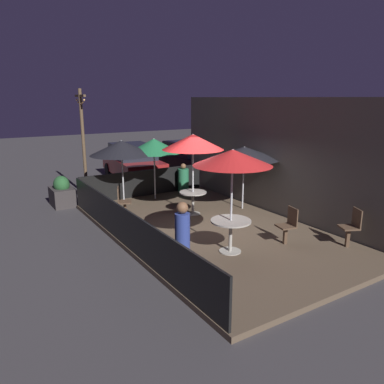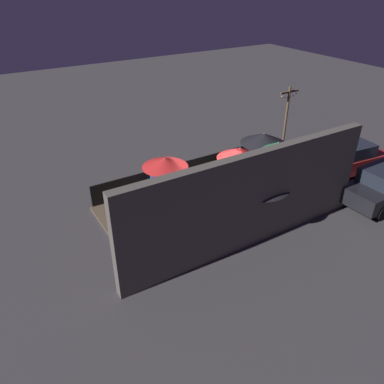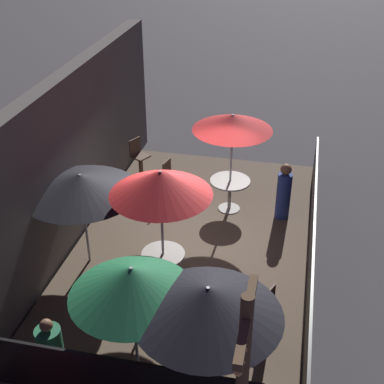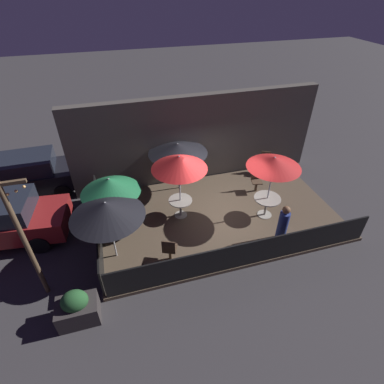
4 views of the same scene
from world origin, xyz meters
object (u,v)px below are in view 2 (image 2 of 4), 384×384
at_px(parked_car_0, 344,159).
at_px(patio_umbrella_2, 260,182).
at_px(patio_chair_1, 226,168).
at_px(planter_box, 254,150).
at_px(patron_0, 154,184).
at_px(patio_umbrella_4, 264,138).
at_px(patio_umbrella_0, 240,153).
at_px(dining_table_0, 237,189).
at_px(patio_umbrella_3, 278,147).
at_px(patio_chair_0, 177,222).
at_px(light_post, 286,122).
at_px(patron_1, 300,187).
at_px(patio_umbrella_1, 165,163).
at_px(dining_table_1, 166,198).
at_px(patio_chair_2, 169,246).

bearing_deg(parked_car_0, patio_umbrella_2, 15.98).
relative_size(patio_chair_1, planter_box, 0.89).
bearing_deg(parked_car_0, patron_0, -10.62).
bearing_deg(patio_umbrella_4, patio_umbrella_0, 28.47).
bearing_deg(dining_table_0, patio_umbrella_3, -175.42).
bearing_deg(patron_0, patio_chair_0, -57.59).
xyz_separation_m(patio_umbrella_4, light_post, (-1.98, -0.69, 0.20)).
bearing_deg(planter_box, patio_umbrella_4, 59.11).
height_order(patio_umbrella_0, patio_chair_1, patio_umbrella_0).
height_order(patio_umbrella_2, patron_1, patio_umbrella_2).
bearing_deg(patron_0, patio_umbrella_1, -52.58).
height_order(planter_box, parked_car_0, parked_car_0).
bearing_deg(patio_chair_0, patio_umbrella_1, 0.00).
bearing_deg(patio_chair_0, planter_box, -47.81).
distance_m(patio_umbrella_0, patio_umbrella_4, 2.75).
relative_size(patio_umbrella_1, patron_1, 2.17).
distance_m(patron_0, planter_box, 6.42).
relative_size(patio_umbrella_4, patron_0, 1.55).
distance_m(patron_1, parked_car_0, 3.51).
bearing_deg(patio_umbrella_4, parked_car_0, 152.05).
bearing_deg(dining_table_1, patio_umbrella_1, 0.00).
xyz_separation_m(dining_table_0, patio_chair_1, (-0.83, -1.96, -0.05)).
xyz_separation_m(dining_table_1, patio_chair_1, (-3.77, -1.14, -0.11)).
height_order(patio_chair_0, patio_chair_1, patio_chair_1).
relative_size(dining_table_0, patio_chair_1, 0.89).
relative_size(patio_umbrella_2, patio_umbrella_3, 1.05).
xyz_separation_m(patio_umbrella_1, light_post, (-7.32, -1.18, -0.14)).
xyz_separation_m(patio_umbrella_0, patio_chair_2, (4.23, 1.81, -1.70)).
distance_m(patio_umbrella_2, dining_table_1, 3.79).
height_order(patio_umbrella_1, patron_0, patio_umbrella_1).
relative_size(patio_umbrella_0, dining_table_1, 2.63).
xyz_separation_m(patio_chair_1, planter_box, (-2.64, -1.14, -0.18)).
height_order(patio_chair_0, patron_1, patron_1).
height_order(patio_umbrella_2, patio_umbrella_4, patio_umbrella_4).
distance_m(patio_chair_2, patron_1, 6.76).
relative_size(patio_umbrella_0, parked_car_0, 0.55).
distance_m(patio_umbrella_2, planter_box, 6.30).
bearing_deg(patio_umbrella_3, patio_umbrella_2, 35.61).
bearing_deg(parked_car_0, light_post, -52.52).
bearing_deg(patio_chair_1, patio_umbrella_0, -0.00).
xyz_separation_m(patio_umbrella_3, dining_table_0, (2.24, 0.18, -1.33)).
height_order(patio_chair_2, patron_0, patron_0).
bearing_deg(planter_box, patron_0, 9.31).
bearing_deg(light_post, planter_box, -50.85).
bearing_deg(patio_chair_2, light_post, -39.93).
xyz_separation_m(patio_umbrella_2, patio_umbrella_4, (-2.76, -2.98, 0.06)).
relative_size(patio_umbrella_4, light_post, 0.54).
bearing_deg(patio_umbrella_0, patio_umbrella_4, -151.53).
height_order(patio_umbrella_1, patio_umbrella_3, patio_umbrella_1).
bearing_deg(patio_umbrella_4, dining_table_1, 5.17).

